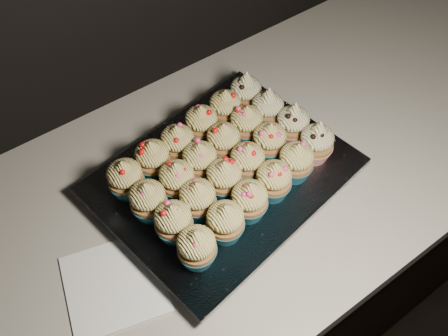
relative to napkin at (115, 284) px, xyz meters
The scene contains 29 objects.
cabinet 0.57m from the napkin, 12.41° to the left, with size 2.40×0.60×0.86m, color black.
worktop 0.32m from the napkin, 12.41° to the left, with size 2.44×0.64×0.04m, color beige.
napkin is the anchor object (origin of this frame).
baking_tray 0.27m from the napkin, 12.53° to the left, with size 0.40×0.30×0.02m, color black.
foil_lining 0.27m from the napkin, 12.53° to the left, with size 0.43×0.34×0.01m, color silver.
cupcake_0 0.15m from the napkin, 23.50° to the right, with size 0.06×0.06×0.08m.
cupcake_1 0.21m from the napkin, 13.11° to the right, with size 0.06×0.06×0.08m.
cupcake_2 0.26m from the napkin, ahead, with size 0.06×0.06×0.08m.
cupcake_3 0.31m from the napkin, ahead, with size 0.06×0.06×0.08m.
cupcake_4 0.37m from the napkin, ahead, with size 0.06×0.06×0.08m.
cupcake_5 0.42m from the napkin, ahead, with size 0.06×0.06×0.10m.
cupcake_6 0.14m from the napkin, ahead, with size 0.06×0.06×0.08m.
cupcake_7 0.19m from the napkin, ahead, with size 0.06×0.06×0.08m.
cupcake_8 0.25m from the napkin, ahead, with size 0.06×0.06×0.08m.
cupcake_9 0.30m from the napkin, ahead, with size 0.06×0.06×0.08m.
cupcake_10 0.36m from the napkin, ahead, with size 0.06×0.06×0.08m.
cupcake_11 0.42m from the napkin, ahead, with size 0.06×0.06×0.10m.
cupcake_12 0.14m from the napkin, 30.02° to the left, with size 0.06×0.06×0.08m.
cupcake_13 0.20m from the napkin, 22.41° to the left, with size 0.06×0.06×0.08m.
cupcake_14 0.25m from the napkin, 20.02° to the left, with size 0.06×0.06×0.08m.
cupcake_15 0.31m from the napkin, 18.19° to the left, with size 0.06×0.06×0.08m.
cupcake_16 0.36m from the napkin, 16.72° to the left, with size 0.06×0.06×0.08m.
cupcake_17 0.42m from the napkin, 15.23° to the left, with size 0.06×0.06×0.10m.
cupcake_18 0.17m from the napkin, 50.70° to the left, with size 0.06×0.06×0.08m.
cupcake_19 0.22m from the napkin, 39.66° to the left, with size 0.06×0.06×0.08m.
cupcake_20 0.26m from the napkin, 32.58° to the left, with size 0.06×0.06×0.08m.
cupcake_21 0.32m from the napkin, 28.77° to the left, with size 0.06×0.06×0.08m.
cupcake_22 0.38m from the napkin, 25.26° to the left, with size 0.06×0.06×0.08m.
cupcake_23 0.43m from the napkin, 23.14° to the left, with size 0.06×0.06×0.10m.
Camera 1 is at (-0.37, 1.26, 1.65)m, focal length 40.00 mm.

